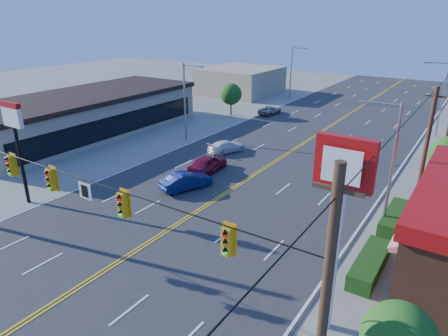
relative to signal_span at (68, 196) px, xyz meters
The scene contains 17 objects.
ground 4.89m from the signal_span, ahead, with size 160.00×160.00×0.00m, color gray.
road 20.58m from the signal_span, 89.66° to the left, with size 20.00×120.00×0.06m, color #2D2D30.
signal_span is the anchor object (origin of this frame).
kfc_pylon 11.87m from the signal_span, 19.78° to the left, with size 2.20×0.36×8.50m.
strip_mall 28.46m from the signal_span, 140.56° to the left, with size 10.40×26.40×4.40m.
pizza_hut_sign 11.60m from the signal_span, 159.81° to the left, with size 1.90×0.30×6.85m.
streetlight_se 17.76m from the signal_span, 52.06° to the left, with size 2.55×0.25×8.00m.
streetlight_ne 39.54m from the signal_span, 73.98° to the left, with size 2.55×0.25×8.00m.
streetlight_sw 24.46m from the signal_span, 115.88° to the left, with size 2.55×0.25×8.00m.
streetlight_nw 49.17m from the signal_span, 102.54° to the left, with size 2.55×0.25×8.00m.
utility_pole_near 21.82m from the signal_span, 55.61° to the left, with size 0.28×0.28×8.40m, color #47301E.
tree_west 36.42m from the signal_span, 110.75° to the left, with size 2.80×2.80×4.20m.
bld_west_far 52.03m from the signal_span, 112.50° to the left, with size 11.00×12.00×4.20m, color tan.
car_magenta 16.63m from the signal_span, 102.73° to the left, with size 1.76×4.37×1.49m, color maroon.
car_blue 12.96m from the signal_span, 103.46° to the left, with size 1.40×4.03×1.33m, color navy.
car_white 21.97m from the signal_span, 103.52° to the left, with size 1.58×3.88×1.13m, color white.
car_silver 38.47m from the signal_span, 103.27° to the left, with size 1.76×3.82×1.06m, color gray.
Camera 1 is at (14.81, -9.75, 12.57)m, focal length 32.00 mm.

